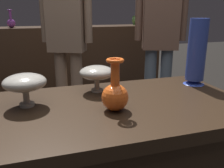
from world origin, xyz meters
TOP-DOWN VIEW (x-y plane):
  - back_display_shelf at (0.00, 2.20)m, footprint 2.60×0.40m
  - vase_centerpiece at (0.01, -0.06)m, footprint 0.11×0.11m
  - vase_tall_behind at (-0.01, 0.19)m, footprint 0.17×0.17m
  - vase_left_accent at (-0.33, 0.09)m, footprint 0.17×0.17m
  - vase_right_accent at (0.52, 0.16)m, footprint 0.11×0.11m
  - shelf_vase_far_right at (1.04, 2.27)m, footprint 0.07×0.07m
  - shelf_vase_left at (-0.52, 2.18)m, footprint 0.09×0.09m
  - shelf_vase_center at (0.00, 2.22)m, footprint 0.09×0.09m
  - visitor_near_right at (0.84, 1.15)m, footprint 0.45×0.28m
  - visitor_center_back at (0.00, 1.33)m, footprint 0.43×0.30m

SIDE VIEW (x-z plane):
  - back_display_shelf at x=0.00m, z-range 0.00..0.99m
  - vase_centerpiece at x=0.01m, z-range 0.76..0.97m
  - vase_tall_behind at x=-0.01m, z-range 0.83..0.96m
  - vase_left_accent at x=-0.33m, z-range 0.83..0.97m
  - vase_right_accent at x=0.52m, z-range 0.80..1.14m
  - visitor_center_back at x=0.00m, z-range 0.15..1.82m
  - visitor_near_right at x=0.84m, z-range 0.15..1.84m
  - shelf_vase_center at x=0.00m, z-range 0.96..1.13m
  - shelf_vase_left at x=-0.52m, z-range 0.95..1.15m
  - shelf_vase_far_right at x=1.04m, z-range 0.99..1.11m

